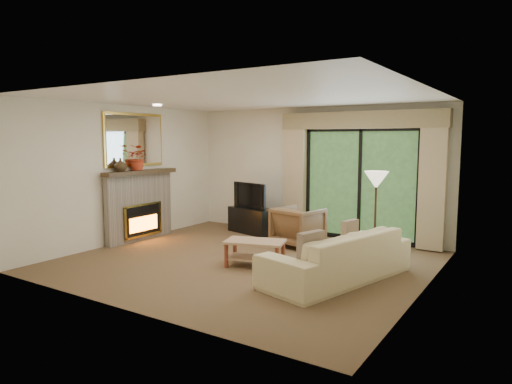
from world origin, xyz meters
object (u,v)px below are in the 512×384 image
Objects in this scene: media_console at (253,220)px; coffee_table at (255,253)px; armchair at (298,226)px; sofa at (337,255)px.

media_console is 2.54m from coffee_table.
armchair is at bearing 75.79° from coffee_table.
coffee_table is at bearing -42.08° from media_console.
sofa is 2.60× the size of coffee_table.
armchair is 2.06m from sofa.
coffee_table is at bearing -71.67° from sofa.
media_console is at bearing -111.05° from sofa.
media_console is at bearing 107.20° from coffee_table.
sofa reaches higher than media_console.
armchair reaches higher than coffee_table.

